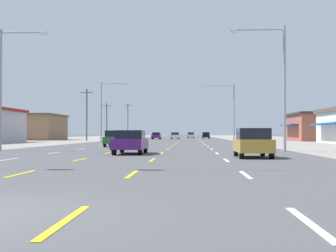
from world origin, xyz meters
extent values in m
plane|color=#4C4C4F|center=(0.00, 66.00, 0.00)|extent=(572.00, 572.00, 0.00)
cube|color=gray|center=(-24.75, 66.00, 0.00)|extent=(28.00, 440.00, 0.01)
cube|color=gray|center=(24.75, 66.00, 0.00)|extent=(28.00, 440.00, 0.01)
cube|color=white|center=(-5.25, 14.50, 0.01)|extent=(0.14, 2.60, 0.01)
cube|color=white|center=(-5.25, 22.00, 0.01)|extent=(0.14, 2.60, 0.01)
cube|color=white|center=(-5.25, 29.50, 0.01)|extent=(0.14, 2.60, 0.01)
cube|color=white|center=(-5.25, 37.00, 0.01)|extent=(0.14, 2.60, 0.01)
cube|color=white|center=(-5.25, 44.50, 0.01)|extent=(0.14, 2.60, 0.01)
cube|color=white|center=(-5.25, 52.00, 0.01)|extent=(0.14, 2.60, 0.01)
cube|color=white|center=(-5.25, 59.50, 0.01)|extent=(0.14, 2.60, 0.01)
cube|color=white|center=(-5.25, 67.00, 0.01)|extent=(0.14, 2.60, 0.01)
cube|color=white|center=(-5.25, 74.50, 0.01)|extent=(0.14, 2.60, 0.01)
cube|color=white|center=(-5.25, 82.00, 0.01)|extent=(0.14, 2.60, 0.01)
cube|color=white|center=(-5.25, 89.50, 0.01)|extent=(0.14, 2.60, 0.01)
cube|color=white|center=(-5.25, 97.00, 0.01)|extent=(0.14, 2.60, 0.01)
cube|color=white|center=(-5.25, 104.50, 0.01)|extent=(0.14, 2.60, 0.01)
cube|color=white|center=(-5.25, 112.00, 0.01)|extent=(0.14, 2.60, 0.01)
cube|color=white|center=(-5.25, 119.50, 0.01)|extent=(0.14, 2.60, 0.01)
cube|color=white|center=(-5.25, 127.00, 0.01)|extent=(0.14, 2.60, 0.01)
cube|color=white|center=(-5.25, 134.50, 0.01)|extent=(0.14, 2.60, 0.01)
cube|color=white|center=(-5.25, 142.00, 0.01)|extent=(0.14, 2.60, 0.01)
cube|color=white|center=(-5.25, 149.50, 0.01)|extent=(0.14, 2.60, 0.01)
cube|color=white|center=(-5.25, 157.00, 0.01)|extent=(0.14, 2.60, 0.01)
cube|color=white|center=(-5.25, 164.50, 0.01)|extent=(0.14, 2.60, 0.01)
cube|color=white|center=(-5.25, 172.00, 0.01)|extent=(0.14, 2.60, 0.01)
cube|color=white|center=(-5.25, 179.50, 0.01)|extent=(0.14, 2.60, 0.01)
cube|color=white|center=(-5.25, 187.00, 0.01)|extent=(0.14, 2.60, 0.01)
cube|color=white|center=(-5.25, 194.50, 0.01)|extent=(0.14, 2.60, 0.01)
cube|color=white|center=(-5.25, 202.00, 0.01)|extent=(0.14, 2.60, 0.01)
cube|color=white|center=(-5.25, 209.50, 0.01)|extent=(0.14, 2.60, 0.01)
cube|color=white|center=(-5.25, 217.00, 0.01)|extent=(0.14, 2.60, 0.01)
cube|color=yellow|center=(-1.75, 7.00, 0.01)|extent=(0.14, 2.60, 0.01)
cube|color=yellow|center=(-1.75, 14.50, 0.01)|extent=(0.14, 2.60, 0.01)
cube|color=yellow|center=(-1.75, 22.00, 0.01)|extent=(0.14, 2.60, 0.01)
cube|color=yellow|center=(-1.75, 29.50, 0.01)|extent=(0.14, 2.60, 0.01)
cube|color=yellow|center=(-1.75, 37.00, 0.01)|extent=(0.14, 2.60, 0.01)
cube|color=yellow|center=(-1.75, 44.50, 0.01)|extent=(0.14, 2.60, 0.01)
cube|color=yellow|center=(-1.75, 52.00, 0.01)|extent=(0.14, 2.60, 0.01)
cube|color=yellow|center=(-1.75, 59.50, 0.01)|extent=(0.14, 2.60, 0.01)
cube|color=yellow|center=(-1.75, 67.00, 0.01)|extent=(0.14, 2.60, 0.01)
cube|color=yellow|center=(-1.75, 74.50, 0.01)|extent=(0.14, 2.60, 0.01)
cube|color=yellow|center=(-1.75, 82.00, 0.01)|extent=(0.14, 2.60, 0.01)
cube|color=yellow|center=(-1.75, 89.50, 0.01)|extent=(0.14, 2.60, 0.01)
cube|color=yellow|center=(-1.75, 97.00, 0.01)|extent=(0.14, 2.60, 0.01)
cube|color=yellow|center=(-1.75, 104.50, 0.01)|extent=(0.14, 2.60, 0.01)
cube|color=yellow|center=(-1.75, 112.00, 0.01)|extent=(0.14, 2.60, 0.01)
cube|color=yellow|center=(-1.75, 119.50, 0.01)|extent=(0.14, 2.60, 0.01)
cube|color=yellow|center=(-1.75, 127.00, 0.01)|extent=(0.14, 2.60, 0.01)
cube|color=yellow|center=(-1.75, 134.50, 0.01)|extent=(0.14, 2.60, 0.01)
cube|color=yellow|center=(-1.75, 142.00, 0.01)|extent=(0.14, 2.60, 0.01)
cube|color=yellow|center=(-1.75, 149.50, 0.01)|extent=(0.14, 2.60, 0.01)
cube|color=yellow|center=(-1.75, 157.00, 0.01)|extent=(0.14, 2.60, 0.01)
cube|color=yellow|center=(-1.75, 164.50, 0.01)|extent=(0.14, 2.60, 0.01)
cube|color=yellow|center=(-1.75, 172.00, 0.01)|extent=(0.14, 2.60, 0.01)
cube|color=yellow|center=(-1.75, 179.50, 0.01)|extent=(0.14, 2.60, 0.01)
cube|color=yellow|center=(-1.75, 187.00, 0.01)|extent=(0.14, 2.60, 0.01)
cube|color=yellow|center=(-1.75, 194.50, 0.01)|extent=(0.14, 2.60, 0.01)
cube|color=yellow|center=(-1.75, 202.00, 0.01)|extent=(0.14, 2.60, 0.01)
cube|color=yellow|center=(-1.75, 209.50, 0.01)|extent=(0.14, 2.60, 0.01)
cube|color=yellow|center=(-1.75, 217.00, 0.01)|extent=(0.14, 2.60, 0.01)
cube|color=yellow|center=(1.75, -0.50, 0.01)|extent=(0.14, 2.60, 0.01)
cube|color=yellow|center=(1.75, 7.00, 0.01)|extent=(0.14, 2.60, 0.01)
cube|color=yellow|center=(1.75, 14.50, 0.01)|extent=(0.14, 2.60, 0.01)
cube|color=yellow|center=(1.75, 22.00, 0.01)|extent=(0.14, 2.60, 0.01)
cube|color=yellow|center=(1.75, 29.50, 0.01)|extent=(0.14, 2.60, 0.01)
cube|color=yellow|center=(1.75, 37.00, 0.01)|extent=(0.14, 2.60, 0.01)
cube|color=yellow|center=(1.75, 44.50, 0.01)|extent=(0.14, 2.60, 0.01)
cube|color=yellow|center=(1.75, 52.00, 0.01)|extent=(0.14, 2.60, 0.01)
cube|color=yellow|center=(1.75, 59.50, 0.01)|extent=(0.14, 2.60, 0.01)
cube|color=yellow|center=(1.75, 67.00, 0.01)|extent=(0.14, 2.60, 0.01)
cube|color=yellow|center=(1.75, 74.50, 0.01)|extent=(0.14, 2.60, 0.01)
cube|color=yellow|center=(1.75, 82.00, 0.01)|extent=(0.14, 2.60, 0.01)
cube|color=yellow|center=(1.75, 89.50, 0.01)|extent=(0.14, 2.60, 0.01)
cube|color=yellow|center=(1.75, 97.00, 0.01)|extent=(0.14, 2.60, 0.01)
cube|color=yellow|center=(1.75, 104.50, 0.01)|extent=(0.14, 2.60, 0.01)
cube|color=yellow|center=(1.75, 112.00, 0.01)|extent=(0.14, 2.60, 0.01)
cube|color=yellow|center=(1.75, 119.50, 0.01)|extent=(0.14, 2.60, 0.01)
cube|color=yellow|center=(1.75, 127.00, 0.01)|extent=(0.14, 2.60, 0.01)
cube|color=yellow|center=(1.75, 134.50, 0.01)|extent=(0.14, 2.60, 0.01)
cube|color=yellow|center=(1.75, 142.00, 0.01)|extent=(0.14, 2.60, 0.01)
cube|color=yellow|center=(1.75, 149.50, 0.01)|extent=(0.14, 2.60, 0.01)
cube|color=yellow|center=(1.75, 157.00, 0.01)|extent=(0.14, 2.60, 0.01)
cube|color=yellow|center=(1.75, 164.50, 0.01)|extent=(0.14, 2.60, 0.01)
cube|color=yellow|center=(1.75, 172.00, 0.01)|extent=(0.14, 2.60, 0.01)
cube|color=yellow|center=(1.75, 179.50, 0.01)|extent=(0.14, 2.60, 0.01)
cube|color=yellow|center=(1.75, 187.00, 0.01)|extent=(0.14, 2.60, 0.01)
cube|color=yellow|center=(1.75, 194.50, 0.01)|extent=(0.14, 2.60, 0.01)
cube|color=yellow|center=(1.75, 202.00, 0.01)|extent=(0.14, 2.60, 0.01)
cube|color=yellow|center=(1.75, 209.50, 0.01)|extent=(0.14, 2.60, 0.01)
cube|color=yellow|center=(1.75, 217.00, 0.01)|extent=(0.14, 2.60, 0.01)
cube|color=white|center=(5.25, -0.50, 0.01)|extent=(0.14, 2.60, 0.01)
cube|color=white|center=(5.25, 7.00, 0.01)|extent=(0.14, 2.60, 0.01)
cube|color=white|center=(5.25, 14.50, 0.01)|extent=(0.14, 2.60, 0.01)
cube|color=white|center=(5.25, 22.00, 0.01)|extent=(0.14, 2.60, 0.01)
cube|color=white|center=(5.25, 29.50, 0.01)|extent=(0.14, 2.60, 0.01)
cube|color=white|center=(5.25, 37.00, 0.01)|extent=(0.14, 2.60, 0.01)
cube|color=white|center=(5.25, 44.50, 0.01)|extent=(0.14, 2.60, 0.01)
cube|color=white|center=(5.25, 52.00, 0.01)|extent=(0.14, 2.60, 0.01)
cube|color=white|center=(5.25, 59.50, 0.01)|extent=(0.14, 2.60, 0.01)
cube|color=white|center=(5.25, 67.00, 0.01)|extent=(0.14, 2.60, 0.01)
cube|color=white|center=(5.25, 74.50, 0.01)|extent=(0.14, 2.60, 0.01)
cube|color=white|center=(5.25, 82.00, 0.01)|extent=(0.14, 2.60, 0.01)
cube|color=white|center=(5.25, 89.50, 0.01)|extent=(0.14, 2.60, 0.01)
cube|color=white|center=(5.25, 97.00, 0.01)|extent=(0.14, 2.60, 0.01)
cube|color=white|center=(5.25, 104.50, 0.01)|extent=(0.14, 2.60, 0.01)
cube|color=white|center=(5.25, 112.00, 0.01)|extent=(0.14, 2.60, 0.01)
cube|color=white|center=(5.25, 119.50, 0.01)|extent=(0.14, 2.60, 0.01)
cube|color=white|center=(5.25, 127.00, 0.01)|extent=(0.14, 2.60, 0.01)
cube|color=white|center=(5.25, 134.50, 0.01)|extent=(0.14, 2.60, 0.01)
cube|color=white|center=(5.25, 142.00, 0.01)|extent=(0.14, 2.60, 0.01)
cube|color=white|center=(5.25, 149.50, 0.01)|extent=(0.14, 2.60, 0.01)
cube|color=white|center=(5.25, 157.00, 0.01)|extent=(0.14, 2.60, 0.01)
cube|color=white|center=(5.25, 164.50, 0.01)|extent=(0.14, 2.60, 0.01)
cube|color=white|center=(5.25, 172.00, 0.01)|extent=(0.14, 2.60, 0.01)
cube|color=white|center=(5.25, 179.50, 0.01)|extent=(0.14, 2.60, 0.01)
cube|color=white|center=(5.25, 187.00, 0.01)|extent=(0.14, 2.60, 0.01)
cube|color=white|center=(5.25, 194.50, 0.01)|extent=(0.14, 2.60, 0.01)
cube|color=white|center=(5.25, 202.00, 0.01)|extent=(0.14, 2.60, 0.01)
cube|color=white|center=(5.25, 209.50, 0.01)|extent=(0.14, 2.60, 0.01)
cube|color=white|center=(5.25, 217.00, 0.01)|extent=(0.14, 2.60, 0.01)
cube|color=#B28C33|center=(6.84, 17.12, 0.63)|extent=(1.72, 3.90, 0.66)
cube|color=black|center=(6.84, 16.87, 1.25)|extent=(1.58, 1.90, 0.58)
cylinder|color=black|center=(6.10, 18.52, 0.30)|extent=(0.20, 0.60, 0.60)
cylinder|color=black|center=(7.58, 18.52, 0.30)|extent=(0.20, 0.60, 0.60)
cylinder|color=black|center=(6.10, 15.72, 0.30)|extent=(0.20, 0.60, 0.60)
cylinder|color=black|center=(7.58, 15.72, 0.30)|extent=(0.20, 0.60, 0.60)
cube|color=#4C196B|center=(-0.14, 20.93, 0.63)|extent=(1.80, 4.50, 0.62)
cube|color=black|center=(-0.14, 20.83, 1.20)|extent=(1.62, 2.10, 0.52)
cylinder|color=black|center=(-0.91, 22.48, 0.32)|extent=(0.22, 0.64, 0.64)
cylinder|color=black|center=(0.63, 22.48, 0.32)|extent=(0.22, 0.64, 0.64)
cylinder|color=black|center=(-0.91, 19.38, 0.32)|extent=(0.22, 0.64, 0.64)
cylinder|color=black|center=(0.63, 19.38, 0.32)|extent=(0.22, 0.64, 0.64)
cube|color=#235B2D|center=(-3.56, 35.78, 0.63)|extent=(1.72, 3.90, 0.66)
cube|color=black|center=(-3.56, 35.53, 1.25)|extent=(1.58, 1.90, 0.58)
cylinder|color=black|center=(-4.30, 37.18, 0.30)|extent=(0.20, 0.60, 0.60)
cylinder|color=black|center=(-2.82, 37.18, 0.30)|extent=(0.20, 0.60, 0.60)
cylinder|color=black|center=(-4.30, 34.38, 0.30)|extent=(0.20, 0.60, 0.60)
cylinder|color=black|center=(-2.82, 34.38, 0.30)|extent=(0.20, 0.60, 0.60)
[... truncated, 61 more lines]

